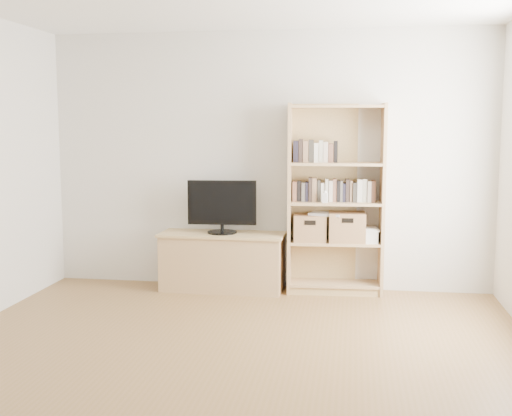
% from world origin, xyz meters
% --- Properties ---
extents(floor, '(4.50, 5.00, 0.01)m').
position_xyz_m(floor, '(0.00, 0.00, 0.00)').
color(floor, brown).
rests_on(floor, ground).
extents(back_wall, '(4.50, 0.02, 2.60)m').
position_xyz_m(back_wall, '(0.00, 2.50, 1.30)').
color(back_wall, beige).
rests_on(back_wall, floor).
extents(front_wall, '(4.50, 0.02, 2.60)m').
position_xyz_m(front_wall, '(0.00, -2.50, 1.30)').
color(front_wall, beige).
rests_on(front_wall, floor).
extents(tv_stand, '(1.22, 0.48, 0.56)m').
position_xyz_m(tv_stand, '(-0.43, 2.27, 0.28)').
color(tv_stand, '#A77D55').
rests_on(tv_stand, floor).
extents(bookshelf, '(0.95, 0.39, 1.87)m').
position_xyz_m(bookshelf, '(0.69, 2.33, 0.94)').
color(bookshelf, '#A77D55').
rests_on(bookshelf, floor).
extents(television, '(0.69, 0.10, 0.54)m').
position_xyz_m(television, '(-0.43, 2.27, 0.85)').
color(television, black).
rests_on(television, tv_stand).
extents(books_row_mid, '(0.87, 0.26, 0.23)m').
position_xyz_m(books_row_mid, '(0.69, 2.35, 1.03)').
color(books_row_mid, brown).
rests_on(books_row_mid, bookshelf).
extents(books_row_upper, '(0.41, 0.18, 0.21)m').
position_xyz_m(books_row_upper, '(0.48, 2.34, 1.41)').
color(books_row_upper, brown).
rests_on(books_row_upper, bookshelf).
extents(baby_monitor, '(0.05, 0.04, 0.10)m').
position_xyz_m(baby_monitor, '(0.59, 2.22, 0.96)').
color(baby_monitor, white).
rests_on(baby_monitor, bookshelf).
extents(basket_left, '(0.34, 0.29, 0.26)m').
position_xyz_m(basket_left, '(0.44, 2.31, 0.65)').
color(basket_left, '#8C5D3F').
rests_on(basket_left, bookshelf).
extents(basket_right, '(0.37, 0.31, 0.29)m').
position_xyz_m(basket_right, '(0.81, 2.33, 0.67)').
color(basket_right, '#8C5D3F').
rests_on(basket_right, bookshelf).
extents(laptop, '(0.36, 0.29, 0.02)m').
position_xyz_m(laptop, '(0.61, 2.32, 0.79)').
color(laptop, silver).
rests_on(laptop, basket_left).
extents(magazine_stack, '(0.19, 0.27, 0.12)m').
position_xyz_m(magazine_stack, '(1.01, 2.35, 0.58)').
color(magazine_stack, beige).
rests_on(magazine_stack, bookshelf).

